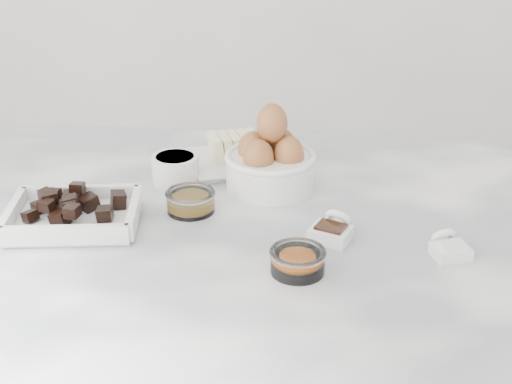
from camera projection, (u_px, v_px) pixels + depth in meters
marble_slab at (241, 235)px, 1.10m from camera, size 1.20×0.80×0.04m
chocolate_dish at (73, 212)px, 1.08m from camera, size 0.22×0.18×0.05m
butter_plate at (231, 155)px, 1.29m from camera, size 0.19×0.19×0.06m
sugar_ramekin at (175, 168)px, 1.22m from camera, size 0.08×0.08×0.05m
egg_bowl at (270, 161)px, 1.19m from camera, size 0.16×0.16×0.15m
honey_bowl at (191, 201)px, 1.13m from camera, size 0.08×0.08×0.03m
zest_bowl at (298, 260)px, 0.96m from camera, size 0.08×0.08×0.03m
vanilla_spoon at (333, 230)px, 1.05m from camera, size 0.07×0.08×0.04m
salt_spoon at (449, 247)px, 1.00m from camera, size 0.06×0.07×0.04m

